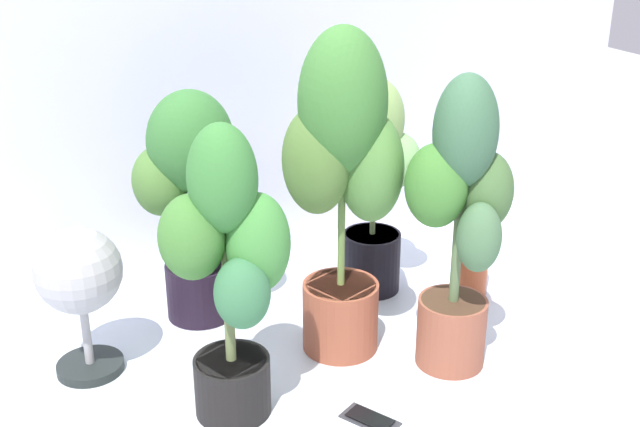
% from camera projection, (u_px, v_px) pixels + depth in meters
% --- Properties ---
extents(ground_plane, '(8.00, 8.00, 0.00)m').
position_uv_depth(ground_plane, '(345.00, 363.00, 2.20)').
color(ground_plane, silver).
rests_on(ground_plane, ground).
extents(potted_plant_back_left, '(0.40, 0.32, 0.70)m').
position_uv_depth(potted_plant_back_left, '(196.00, 189.00, 2.29)').
color(potted_plant_back_left, black).
rests_on(potted_plant_back_left, ground).
extents(potted_plant_center, '(0.36, 0.32, 0.91)m').
position_uv_depth(potted_plant_center, '(342.00, 171.00, 2.07)').
color(potted_plant_center, '#984B33').
rests_on(potted_plant_center, ground).
extents(potted_plant_back_right, '(0.33, 0.25, 0.70)m').
position_uv_depth(potted_plant_back_right, '(373.00, 176.00, 2.46)').
color(potted_plant_back_right, black).
rests_on(potted_plant_back_right, ground).
extents(potted_plant_front_right, '(0.33, 0.28, 0.81)m').
position_uv_depth(potted_plant_front_right, '(460.00, 215.00, 2.03)').
color(potted_plant_front_right, '#944F38').
rests_on(potted_plant_front_right, ground).
extents(potted_plant_front_left, '(0.33, 0.28, 0.75)m').
position_uv_depth(potted_plant_front_left, '(229.00, 265.00, 1.84)').
color(potted_plant_front_left, black).
rests_on(potted_plant_front_left, ground).
extents(cell_phone, '(0.13, 0.16, 0.01)m').
position_uv_depth(cell_phone, '(370.00, 419.00, 1.96)').
color(cell_phone, '#333338').
rests_on(cell_phone, ground).
extents(floor_fan, '(0.28, 0.28, 0.42)m').
position_uv_depth(floor_fan, '(79.00, 278.00, 2.06)').
color(floor_fan, '#202625').
rests_on(floor_fan, ground).
extents(nutrient_bottle, '(0.10, 0.10, 0.25)m').
position_uv_depth(nutrient_bottle, '(473.00, 260.00, 2.54)').
color(nutrient_bottle, '#BA532E').
rests_on(nutrient_bottle, ground).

